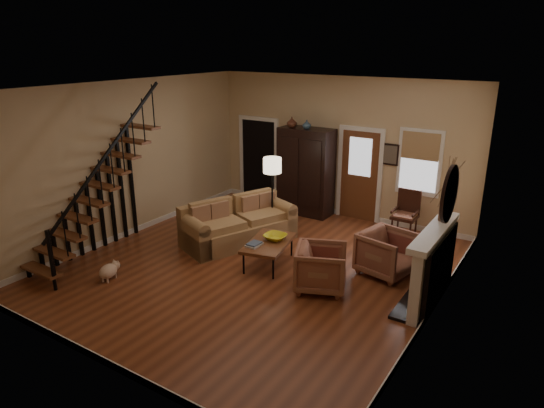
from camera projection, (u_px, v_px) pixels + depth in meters
The scene contains 15 objects.
room at pixel (286, 167), 10.27m from camera, with size 7.00×7.33×3.30m.
staircase at pixel (93, 179), 9.01m from camera, with size 0.94×2.80×3.20m, color brown, non-canonical shape.
fireplace at pixel (436, 260), 7.69m from camera, with size 0.33×1.95×2.30m.
armoire at pixel (306, 172), 11.67m from camera, with size 1.30×0.60×2.10m, color black, non-canonical shape.
vase_a at pixel (292, 122), 11.39m from camera, with size 0.24×0.24×0.25m, color #4C2619.
vase_b at pixel (307, 124), 11.19m from camera, with size 0.20×0.20×0.21m, color #334C60.
sofa at pixel (239, 223), 10.11m from camera, with size 1.01×2.33×0.87m, color #A17849, non-canonical shape.
coffee_table at pixel (269, 253), 9.15m from camera, with size 0.71×1.22×0.47m, color brown, non-canonical shape.
bowl at pixel (275, 237), 9.15m from camera, with size 0.42×0.42×0.10m, color gold.
books at pixel (254, 244), 8.89m from camera, with size 0.22×0.31×0.06m, color beige, non-canonical shape.
armchair_left at pixel (321, 268), 8.21m from camera, with size 0.83×0.85×0.78m, color brown.
armchair_right at pixel (387, 253), 8.72m from camera, with size 0.86×0.89×0.81m, color brown.
floor_lamp at pixel (272, 196), 10.47m from camera, with size 0.39×0.39×1.70m, color black, non-canonical shape.
side_chair at pixel (405, 214), 10.37m from camera, with size 0.54×0.54×1.02m, color black, non-canonical shape.
dog at pixel (108, 272), 8.57m from camera, with size 0.25×0.42×0.31m, color beige, non-canonical shape.
Camera 1 is at (4.73, -6.80, 4.03)m, focal length 32.00 mm.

